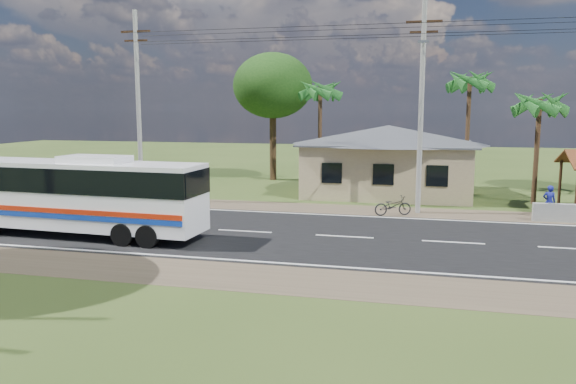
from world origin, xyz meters
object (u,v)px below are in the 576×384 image
(coach_bus, at_px, (78,190))
(small_car, at_px, (10,192))
(motorcycle, at_px, (393,206))
(person, at_px, (549,202))

(coach_bus, bearing_deg, small_car, 147.23)
(motorcycle, xyz_separation_m, person, (7.66, 1.07, 0.33))
(person, height_order, small_car, person)
(motorcycle, relative_size, small_car, 0.44)
(motorcycle, distance_m, person, 7.74)
(person, bearing_deg, motorcycle, 8.04)
(person, xyz_separation_m, small_car, (-29.12, -2.88, -0.10))
(motorcycle, height_order, small_car, small_car)
(person, relative_size, small_car, 0.38)
(person, bearing_deg, small_car, 5.74)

